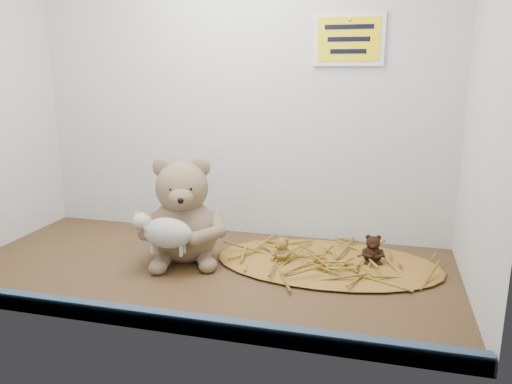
% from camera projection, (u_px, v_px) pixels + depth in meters
% --- Properties ---
extents(alcove_shell, '(1.20, 0.60, 0.90)m').
position_uv_depth(alcove_shell, '(213.00, 80.00, 1.19)').
color(alcove_shell, '#3E2815').
rests_on(alcove_shell, ground).
extents(front_rail, '(1.19, 0.02, 0.04)m').
position_uv_depth(front_rail, '(152.00, 319.00, 0.94)').
color(front_rail, '#334C62').
rests_on(front_rail, shelf_floor).
extents(straw_bed, '(0.57, 0.33, 0.01)m').
position_uv_depth(straw_bed, '(327.00, 262.00, 1.25)').
color(straw_bed, '#875F1C').
rests_on(straw_bed, shelf_floor).
extents(main_teddy, '(0.28, 0.29, 0.26)m').
position_uv_depth(main_teddy, '(183.00, 209.00, 1.25)').
color(main_teddy, '#93725A').
rests_on(main_teddy, shelf_floor).
extents(toy_lamb, '(0.16, 0.10, 0.10)m').
position_uv_depth(toy_lamb, '(168.00, 233.00, 1.17)').
color(toy_lamb, beige).
rests_on(toy_lamb, main_teddy).
extents(mini_teddy_tan, '(0.07, 0.07, 0.06)m').
position_uv_depth(mini_teddy_tan, '(283.00, 248.00, 1.24)').
color(mini_teddy_tan, olive).
rests_on(mini_teddy_tan, straw_bed).
extents(mini_teddy_brown, '(0.06, 0.07, 0.07)m').
position_uv_depth(mini_teddy_brown, '(373.00, 247.00, 1.23)').
color(mini_teddy_brown, black).
rests_on(mini_teddy_brown, straw_bed).
extents(wall_sign, '(0.16, 0.01, 0.11)m').
position_uv_depth(wall_sign, '(349.00, 39.00, 1.29)').
color(wall_sign, '#DEC00B').
rests_on(wall_sign, back_wall).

